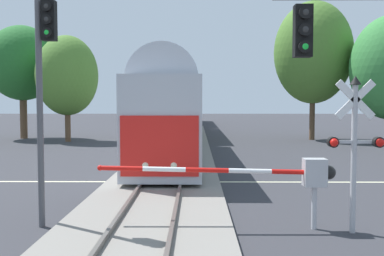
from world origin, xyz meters
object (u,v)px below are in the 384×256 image
at_px(crossing_signal_mast, 355,138).
at_px(traffic_signal_median, 44,69).
at_px(commuter_train, 183,107).
at_px(pine_left_background, 22,63).
at_px(oak_far_right, 313,53).
at_px(oak_behind_train, 67,76).
at_px(crossing_gate_near, 287,174).

xyz_separation_m(crossing_signal_mast, traffic_signal_median, (-7.72, 0.44, 1.69)).
height_order(commuter_train, pine_left_background, pine_left_background).
bearing_deg(crossing_signal_mast, traffic_signal_median, 176.73).
xyz_separation_m(crossing_signal_mast, pine_left_background, (-19.32, 28.63, 4.33)).
height_order(commuter_train, oak_far_right, oak_far_right).
distance_m(traffic_signal_median, pine_left_background, 30.59).
bearing_deg(pine_left_background, oak_far_right, -2.59).
bearing_deg(pine_left_background, crossing_signal_mast, -55.99).
xyz_separation_m(oak_behind_train, oak_far_right, (20.60, 1.97, 2.06)).
bearing_deg(oak_behind_train, oak_far_right, 5.46).
height_order(crossing_gate_near, traffic_signal_median, traffic_signal_median).
bearing_deg(oak_far_right, oak_behind_train, -174.54).
bearing_deg(pine_left_background, crossing_gate_near, -57.87).
distance_m(crossing_gate_near, oak_behind_train, 28.55).
relative_size(crossing_gate_near, pine_left_background, 0.60).
bearing_deg(traffic_signal_median, pine_left_background, 112.37).
xyz_separation_m(commuter_train, pine_left_background, (-14.17, -5.18, 3.95)).
xyz_separation_m(commuter_train, oak_far_right, (11.30, -6.33, 4.74)).
height_order(commuter_train, crossing_gate_near, commuter_train).
xyz_separation_m(crossing_signal_mast, oak_far_right, (6.15, 27.47, 5.11)).
bearing_deg(oak_far_right, traffic_signal_median, -117.16).
bearing_deg(oak_behind_train, commuter_train, 41.75).
xyz_separation_m(commuter_train, crossing_gate_near, (3.59, -33.46, -1.33)).
relative_size(crossing_gate_near, crossing_signal_mast, 1.56).
relative_size(commuter_train, crossing_gate_near, 10.33).
height_order(crossing_signal_mast, oak_far_right, oak_far_right).
height_order(traffic_signal_median, pine_left_background, pine_left_background).
bearing_deg(crossing_gate_near, pine_left_background, 122.13).
bearing_deg(traffic_signal_median, crossing_gate_near, -0.90).
xyz_separation_m(traffic_signal_median, oak_far_right, (13.87, 27.03, 3.43)).
bearing_deg(oak_behind_train, crossing_signal_mast, -60.46).
distance_m(commuter_train, crossing_gate_near, 33.68).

